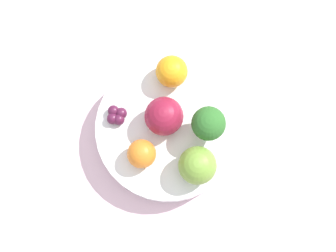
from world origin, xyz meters
name	(u,v)px	position (x,y,z in m)	size (l,w,h in m)	color
ground_plane	(168,136)	(0.00, 0.00, 0.00)	(6.00, 6.00, 0.00)	gray
table_surface	(168,134)	(0.00, 0.00, 0.01)	(1.20, 1.20, 0.02)	silver
bowl	(168,130)	(0.00, 0.00, 0.04)	(0.22, 0.22, 0.04)	white
broccoli	(208,124)	(0.03, 0.05, 0.10)	(0.05, 0.05, 0.07)	#99C17A
apple_red	(163,117)	(-0.01, 0.00, 0.09)	(0.06, 0.06, 0.06)	maroon
apple_green	(197,165)	(0.07, 0.01, 0.09)	(0.05, 0.05, 0.05)	olive
orange_front	(172,71)	(-0.07, 0.04, 0.09)	(0.05, 0.05, 0.05)	orange
orange_back	(142,154)	(0.02, -0.05, 0.08)	(0.04, 0.04, 0.04)	orange
grape_cluster	(117,116)	(-0.05, -0.06, 0.07)	(0.03, 0.03, 0.02)	#511938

